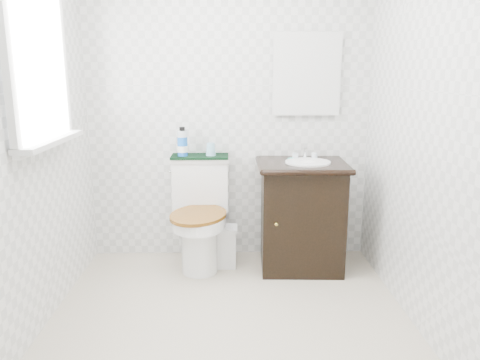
{
  "coord_description": "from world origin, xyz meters",
  "views": [
    {
      "loc": [
        -0.0,
        -2.46,
        1.48
      ],
      "look_at": [
        0.08,
        0.75,
        0.72
      ],
      "focal_mm": 35.0,
      "sensor_mm": 36.0,
      "label": 1
    }
  ],
  "objects_px": {
    "mouthwash_bottle": "(182,143)",
    "cup": "(211,149)",
    "vanity": "(302,213)",
    "trash_bin": "(223,246)",
    "toilet": "(200,220)"
  },
  "relations": [
    {
      "from": "mouthwash_bottle",
      "to": "cup",
      "type": "relative_size",
      "value": 2.31
    },
    {
      "from": "toilet",
      "to": "cup",
      "type": "distance_m",
      "value": 0.55
    },
    {
      "from": "trash_bin",
      "to": "mouthwash_bottle",
      "type": "height_order",
      "value": "mouthwash_bottle"
    },
    {
      "from": "toilet",
      "to": "mouthwash_bottle",
      "type": "xyz_separation_m",
      "value": [
        -0.13,
        0.1,
        0.58
      ]
    },
    {
      "from": "vanity",
      "to": "toilet",
      "type": "bearing_deg",
      "value": 175.35
    },
    {
      "from": "vanity",
      "to": "trash_bin",
      "type": "relative_size",
      "value": 2.89
    },
    {
      "from": "toilet",
      "to": "vanity",
      "type": "relative_size",
      "value": 0.9
    },
    {
      "from": "toilet",
      "to": "mouthwash_bottle",
      "type": "height_order",
      "value": "mouthwash_bottle"
    },
    {
      "from": "mouthwash_bottle",
      "to": "trash_bin",
      "type": "bearing_deg",
      "value": -25.88
    },
    {
      "from": "toilet",
      "to": "mouthwash_bottle",
      "type": "relative_size",
      "value": 3.72
    },
    {
      "from": "toilet",
      "to": "vanity",
      "type": "distance_m",
      "value": 0.78
    },
    {
      "from": "toilet",
      "to": "trash_bin",
      "type": "distance_m",
      "value": 0.27
    },
    {
      "from": "toilet",
      "to": "vanity",
      "type": "bearing_deg",
      "value": -4.65
    },
    {
      "from": "trash_bin",
      "to": "mouthwash_bottle",
      "type": "bearing_deg",
      "value": 154.12
    },
    {
      "from": "toilet",
      "to": "vanity",
      "type": "xyz_separation_m",
      "value": [
        0.77,
        -0.06,
        0.07
      ]
    }
  ]
}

